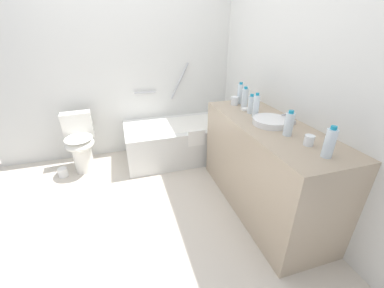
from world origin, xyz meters
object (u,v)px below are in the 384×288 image
Objects in this scene: water_bottle_3 at (245,98)px; sink_basin at (271,121)px; toilet at (80,142)px; water_bottle_5 at (256,106)px; drinking_glass_0 at (235,101)px; water_bottle_4 at (240,94)px; drinking_glass_1 at (309,140)px; water_bottle_2 at (251,104)px; bathtub at (182,139)px; toilet_paper_roll at (63,172)px; water_bottle_0 at (289,124)px; soap_dish at (246,109)px; water_bottle_1 at (330,143)px; sink_faucet at (289,118)px.

sink_basin is at bearing -92.27° from water_bottle_3.
water_bottle_5 reaches higher than toilet.
drinking_glass_0 is at bearing 65.03° from toilet.
toilet is at bearing 161.29° from water_bottle_4.
water_bottle_4 reaches higher than drinking_glass_1.
water_bottle_2 is 2.50× the size of drinking_glass_1.
bathtub is 1.57m from toilet_paper_roll.
drinking_glass_1 is at bearing -79.91° from water_bottle_0.
water_bottle_2 is at bearing 91.31° from water_bottle_0.
water_bottle_5 is at bearing -95.44° from soap_dish.
water_bottle_4 is 2.59× the size of drinking_glass_0.
water_bottle_1 is at bearing -90.52° from water_bottle_4.
water_bottle_5 is at bearing 137.74° from sink_faucet.
water_bottle_1 reaches higher than soap_dish.
water_bottle_4 is (0.01, 0.13, 0.01)m from water_bottle_3.
sink_basin reaches higher than toilet.
toilet is 2.56m from drinking_glass_1.
water_bottle_4 is at bearing -48.66° from bathtub.
drinking_glass_1 is at bearing -110.00° from sink_faucet.
water_bottle_5 reaches higher than sink_basin.
bathtub reaches higher than water_bottle_2.
sink_faucet is 0.68m from water_bottle_4.
water_bottle_4 is at bearing 78.74° from soap_dish.
water_bottle_2 is 0.77m from drinking_glass_1.
water_bottle_3 reaches higher than toilet_paper_roll.
soap_dish is (-0.04, 0.86, -0.03)m from drinking_glass_1.
water_bottle_2 is at bearing -98.72° from water_bottle_4.
sink_basin is 1.54× the size of water_bottle_0.
water_bottle_0 is 0.87m from drinking_glass_0.
water_bottle_3 reaches higher than water_bottle_2.
drinking_glass_1 is at bearing -85.95° from drinking_glass_0.
water_bottle_1 is (0.03, -0.37, 0.01)m from water_bottle_0.
soap_dish is (-0.04, 1.04, -0.09)m from water_bottle_1.
water_bottle_2 is 0.13m from soap_dish.
water_bottle_2 reaches higher than soap_dish.
water_bottle_3 reaches higher than drinking_glass_1.
sink_basin is (1.79, -1.27, 0.54)m from toilet.
sink_basin is 0.25m from water_bottle_0.
drinking_glass_0 is at bearing -156.85° from water_bottle_4.
water_bottle_2 is at bearing -63.13° from bathtub.
sink_faucet is at bearing 70.00° from drinking_glass_1.
drinking_glass_1 is at bearing 42.23° from toilet.
sink_faucet is at bearing 0.00° from sink_basin.
sink_faucet is at bearing -76.56° from water_bottle_4.
drinking_glass_0 is (-0.07, 1.24, -0.06)m from water_bottle_1.
water_bottle_3 reaches higher than toilet.
toilet is 2.04m from soap_dish.
bathtub reaches higher than water_bottle_0.
water_bottle_0 is 0.88× the size of water_bottle_5.
toilet_paper_roll is (-0.25, -0.12, -0.32)m from toilet.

